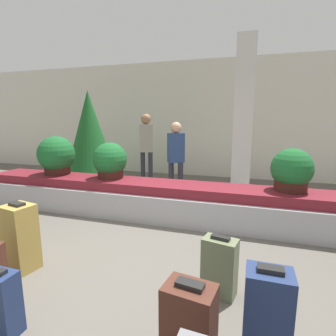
{
  "coord_description": "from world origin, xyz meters",
  "views": [
    {
      "loc": [
        1.22,
        -2.34,
        1.61
      ],
      "look_at": [
        0.0,
        1.61,
        0.84
      ],
      "focal_mm": 28.0,
      "sensor_mm": 36.0,
      "label": 1
    }
  ],
  "objects_px": {
    "suitcase_2": "(1,303)",
    "potted_plant_2": "(110,161)",
    "potted_plant_1": "(292,171)",
    "suitcase_3": "(219,267)",
    "pillar": "(243,120)",
    "decorated_tree": "(90,135)",
    "potted_plant_0": "(56,156)",
    "traveler_1": "(146,143)",
    "suitcase_4": "(266,323)",
    "suitcase_6": "(21,237)",
    "suitcase_0": "(189,332)",
    "traveler_0": "(176,154)"
  },
  "relations": [
    {
      "from": "potted_plant_0",
      "to": "potted_plant_2",
      "type": "xyz_separation_m",
      "value": [
        1.14,
        -0.01,
        -0.05
      ]
    },
    {
      "from": "suitcase_0",
      "to": "traveler_0",
      "type": "xyz_separation_m",
      "value": [
        -1.11,
        3.69,
        0.6
      ]
    },
    {
      "from": "suitcase_2",
      "to": "potted_plant_2",
      "type": "relative_size",
      "value": 0.85
    },
    {
      "from": "potted_plant_1",
      "to": "decorated_tree",
      "type": "height_order",
      "value": "decorated_tree"
    },
    {
      "from": "suitcase_2",
      "to": "potted_plant_0",
      "type": "relative_size",
      "value": 0.74
    },
    {
      "from": "suitcase_6",
      "to": "decorated_tree",
      "type": "distance_m",
      "value": 3.87
    },
    {
      "from": "traveler_1",
      "to": "suitcase_2",
      "type": "bearing_deg",
      "value": 78.35
    },
    {
      "from": "suitcase_4",
      "to": "potted_plant_1",
      "type": "bearing_deg",
      "value": 80.43
    },
    {
      "from": "pillar",
      "to": "traveler_1",
      "type": "height_order",
      "value": "pillar"
    },
    {
      "from": "suitcase_2",
      "to": "potted_plant_1",
      "type": "height_order",
      "value": "potted_plant_1"
    },
    {
      "from": "suitcase_3",
      "to": "decorated_tree",
      "type": "height_order",
      "value": "decorated_tree"
    },
    {
      "from": "suitcase_4",
      "to": "suitcase_6",
      "type": "bearing_deg",
      "value": 169.12
    },
    {
      "from": "potted_plant_0",
      "to": "suitcase_0",
      "type": "bearing_deg",
      "value": -40.1
    },
    {
      "from": "potted_plant_1",
      "to": "traveler_1",
      "type": "relative_size",
      "value": 0.36
    },
    {
      "from": "traveler_1",
      "to": "decorated_tree",
      "type": "xyz_separation_m",
      "value": [
        -1.35,
        -0.31,
        0.19
      ]
    },
    {
      "from": "suitcase_2",
      "to": "suitcase_6",
      "type": "xyz_separation_m",
      "value": [
        -0.57,
        0.74,
        0.11
      ]
    },
    {
      "from": "suitcase_2",
      "to": "potted_plant_1",
      "type": "bearing_deg",
      "value": 50.66
    },
    {
      "from": "suitcase_0",
      "to": "traveler_1",
      "type": "bearing_deg",
      "value": 123.31
    },
    {
      "from": "decorated_tree",
      "to": "suitcase_2",
      "type": "bearing_deg",
      "value": -64.86
    },
    {
      "from": "suitcase_2",
      "to": "decorated_tree",
      "type": "distance_m",
      "value": 4.78
    },
    {
      "from": "traveler_1",
      "to": "potted_plant_1",
      "type": "bearing_deg",
      "value": 129.13
    },
    {
      "from": "suitcase_4",
      "to": "suitcase_2",
      "type": "bearing_deg",
      "value": -171.95
    },
    {
      "from": "suitcase_3",
      "to": "potted_plant_1",
      "type": "relative_size",
      "value": 0.93
    },
    {
      "from": "suitcase_4",
      "to": "suitcase_0",
      "type": "bearing_deg",
      "value": -160.49
    },
    {
      "from": "pillar",
      "to": "decorated_tree",
      "type": "relative_size",
      "value": 1.4
    },
    {
      "from": "potted_plant_1",
      "to": "suitcase_3",
      "type": "bearing_deg",
      "value": -114.0
    },
    {
      "from": "suitcase_0",
      "to": "decorated_tree",
      "type": "xyz_separation_m",
      "value": [
        -3.4,
        4.14,
        0.92
      ]
    },
    {
      "from": "suitcase_4",
      "to": "potted_plant_0",
      "type": "relative_size",
      "value": 1.04
    },
    {
      "from": "suitcase_2",
      "to": "suitcase_3",
      "type": "bearing_deg",
      "value": 32.72
    },
    {
      "from": "suitcase_4",
      "to": "decorated_tree",
      "type": "xyz_separation_m",
      "value": [
        -3.86,
        3.99,
        0.87
      ]
    },
    {
      "from": "potted_plant_1",
      "to": "suitcase_6",
      "type": "bearing_deg",
      "value": -145.11
    },
    {
      "from": "suitcase_2",
      "to": "decorated_tree",
      "type": "xyz_separation_m",
      "value": [
        -1.99,
        4.23,
        0.98
      ]
    },
    {
      "from": "pillar",
      "to": "potted_plant_2",
      "type": "xyz_separation_m",
      "value": [
        -2.17,
        -1.53,
        -0.72
      ]
    },
    {
      "from": "potted_plant_0",
      "to": "potted_plant_1",
      "type": "xyz_separation_m",
      "value": [
        4.06,
        0.01,
        -0.05
      ]
    },
    {
      "from": "potted_plant_0",
      "to": "suitcase_3",
      "type": "bearing_deg",
      "value": -29.05
    },
    {
      "from": "suitcase_3",
      "to": "traveler_0",
      "type": "distance_m",
      "value": 3.15
    },
    {
      "from": "suitcase_2",
      "to": "suitcase_4",
      "type": "bearing_deg",
      "value": 8.28
    },
    {
      "from": "pillar",
      "to": "suitcase_4",
      "type": "xyz_separation_m",
      "value": [
        0.3,
        -4.01,
        -1.24
      ]
    },
    {
      "from": "pillar",
      "to": "potted_plant_0",
      "type": "bearing_deg",
      "value": -155.45
    },
    {
      "from": "potted_plant_0",
      "to": "traveler_0",
      "type": "relative_size",
      "value": 0.46
    },
    {
      "from": "potted_plant_0",
      "to": "traveler_1",
      "type": "relative_size",
      "value": 0.41
    },
    {
      "from": "suitcase_2",
      "to": "suitcase_4",
      "type": "height_order",
      "value": "suitcase_4"
    },
    {
      "from": "suitcase_3",
      "to": "potted_plant_1",
      "type": "bearing_deg",
      "value": 78.23
    },
    {
      "from": "suitcase_6",
      "to": "potted_plant_2",
      "type": "xyz_separation_m",
      "value": [
        -0.03,
        2.0,
        0.52
      ]
    },
    {
      "from": "potted_plant_1",
      "to": "suitcase_2",
      "type": "bearing_deg",
      "value": -130.06
    },
    {
      "from": "suitcase_2",
      "to": "suitcase_4",
      "type": "relative_size",
      "value": 0.72
    },
    {
      "from": "suitcase_6",
      "to": "potted_plant_1",
      "type": "relative_size",
      "value": 1.22
    },
    {
      "from": "pillar",
      "to": "potted_plant_1",
      "type": "bearing_deg",
      "value": -63.83
    },
    {
      "from": "potted_plant_1",
      "to": "decorated_tree",
      "type": "xyz_separation_m",
      "value": [
        -4.3,
        1.48,
        0.35
      ]
    },
    {
      "from": "potted_plant_2",
      "to": "decorated_tree",
      "type": "bearing_deg",
      "value": 132.78
    }
  ]
}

